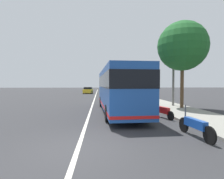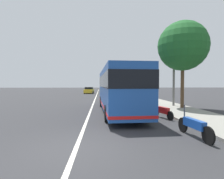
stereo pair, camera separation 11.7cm
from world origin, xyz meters
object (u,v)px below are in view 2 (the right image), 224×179
at_px(car_side_street, 89,90).
at_px(utility_pole, 174,75).
at_px(motorcycle_by_tree, 194,126).
at_px(car_far_distant, 107,90).
at_px(coach_bus, 118,88).
at_px(roadside_tree_far_block, 133,72).
at_px(motorcycle_far_end, 163,111).
at_px(car_oncoming, 105,89).
at_px(motorcycle_mid_row, 145,104).
at_px(roadside_tree_mid_block, 183,46).
at_px(car_ahead_same_lane, 108,92).

relative_size(car_side_street, utility_pole, 0.75).
bearing_deg(car_side_street, motorcycle_by_tree, 14.73).
bearing_deg(car_far_distant, coach_bus, 177.13).
bearing_deg(roadside_tree_far_block, motorcycle_far_end, 174.86).
bearing_deg(car_oncoming, car_side_street, 159.69).
distance_m(coach_bus, car_oncoming, 38.72).
relative_size(motorcycle_by_tree, utility_pole, 0.39).
xyz_separation_m(motorcycle_mid_row, roadside_tree_far_block, (16.50, -1.93, 3.91)).
height_order(coach_bus, motorcycle_far_end, coach_bus).
xyz_separation_m(roadside_tree_far_block, utility_pole, (-15.12, -1.16, -1.34)).
bearing_deg(utility_pole, coach_bus, 116.00).
height_order(car_oncoming, roadside_tree_far_block, roadside_tree_far_block).
distance_m(car_oncoming, roadside_tree_mid_block, 38.20).
relative_size(motorcycle_by_tree, car_oncoming, 0.54).
xyz_separation_m(car_oncoming, roadside_tree_mid_block, (-37.41, -6.07, 4.77)).
bearing_deg(car_side_street, roadside_tree_mid_block, 24.23).
height_order(car_far_distant, car_ahead_same_lane, car_far_distant).
relative_size(car_oncoming, utility_pole, 0.72).
bearing_deg(utility_pole, motorcycle_by_tree, 161.92).
xyz_separation_m(car_ahead_same_lane, car_oncoming, (18.09, 0.27, 0.09)).
xyz_separation_m(car_far_distant, roadside_tree_far_block, (-11.42, -4.42, 3.69)).
bearing_deg(car_far_distant, roadside_tree_mid_block, -171.09).
bearing_deg(utility_pole, motorcycle_mid_row, 114.01).
relative_size(motorcycle_by_tree, motorcycle_far_end, 1.17).
xyz_separation_m(motorcycle_mid_row, car_ahead_same_lane, (19.22, 2.54, 0.19)).
bearing_deg(car_ahead_same_lane, motorcycle_far_end, -171.21).
height_order(car_oncoming, car_side_street, car_oncoming).
bearing_deg(coach_bus, car_oncoming, -2.07).
xyz_separation_m(motorcycle_mid_row, car_oncoming, (37.31, 2.81, 0.28)).
height_order(coach_bus, motorcycle_by_tree, coach_bus).
relative_size(motorcycle_by_tree, roadside_tree_far_block, 0.39).
height_order(motorcycle_far_end, car_ahead_same_lane, car_ahead_same_lane).
relative_size(coach_bus, motorcycle_by_tree, 4.76).
height_order(coach_bus, roadside_tree_far_block, roadside_tree_far_block).
bearing_deg(roadside_tree_far_block, car_oncoming, 12.83).
distance_m(car_ahead_same_lane, roadside_tree_far_block, 6.42).
bearing_deg(coach_bus, roadside_tree_far_block, -16.57).
bearing_deg(roadside_tree_mid_block, car_far_distant, 11.61).
bearing_deg(roadside_tree_mid_block, motorcycle_by_tree, 157.92).
distance_m(motorcycle_far_end, car_side_street, 32.16).
height_order(car_ahead_same_lane, car_oncoming, car_oncoming).
bearing_deg(car_side_street, car_far_distant, 102.92).
height_order(motorcycle_mid_row, car_oncoming, car_oncoming).
relative_size(car_far_distant, utility_pole, 0.69).
bearing_deg(utility_pole, car_side_street, 20.73).
height_order(motorcycle_by_tree, roadside_tree_mid_block, roadside_tree_mid_block).
xyz_separation_m(car_far_distant, car_oncoming, (9.40, 0.32, 0.06)).
bearing_deg(utility_pole, car_far_distant, 11.88).
height_order(car_far_distant, roadside_tree_far_block, roadside_tree_far_block).
bearing_deg(motorcycle_far_end, car_far_distant, -11.31).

